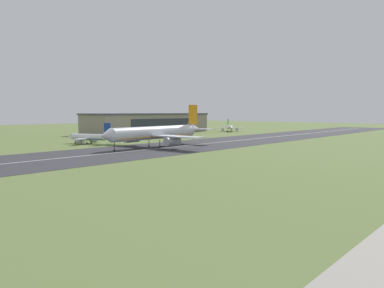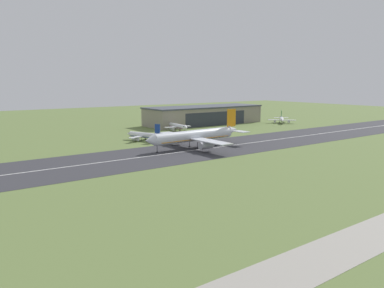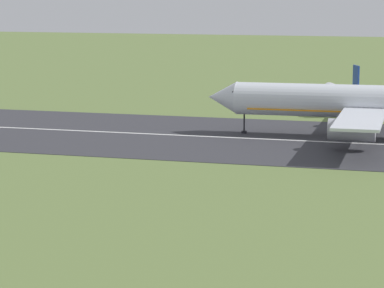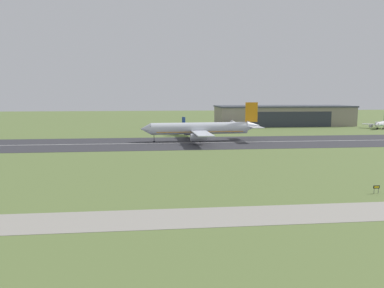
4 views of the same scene
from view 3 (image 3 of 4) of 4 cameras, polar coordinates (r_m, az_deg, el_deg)
The scene contains 5 objects.
ground_plane at distance 73.55m, azimuth 6.34°, elevation -8.16°, with size 732.90×732.90×0.00m, color olive.
runway_strip at distance 135.54m, azimuth 10.74°, elevation 0.02°, with size 492.90×40.90×0.06m, color #333338.
runway_centreline at distance 135.54m, azimuth 10.74°, elevation 0.03°, with size 443.61×0.70×0.01m, color silver.
airplane_landing at distance 139.64m, azimuth 11.41°, elevation 2.54°, with size 52.41×47.23×16.75m.
airplane_parked_east at distance 172.82m, azimuth 9.34°, elevation 3.06°, with size 18.71×22.72×9.08m.
Camera 3 is at (10.95, -5.10, 22.55)m, focal length 85.00 mm.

